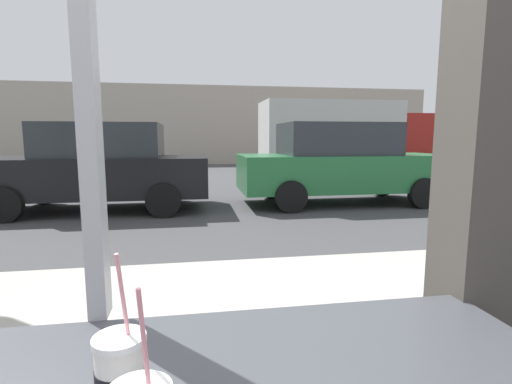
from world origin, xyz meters
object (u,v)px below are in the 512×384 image
(soda_cup_left, at_px, (121,377))
(box_truck, at_px, (348,136))
(parked_car_black, at_px, (99,167))
(parked_car_green, at_px, (341,163))

(soda_cup_left, xyz_separation_m, box_truck, (6.02, 13.32, 0.50))
(parked_car_black, xyz_separation_m, parked_car_green, (5.11, 0.00, 0.01))
(soda_cup_left, distance_m, parked_car_green, 8.17)
(soda_cup_left, xyz_separation_m, parked_car_black, (-1.71, 7.43, -0.16))
(box_truck, bearing_deg, soda_cup_left, -114.32)
(soda_cup_left, relative_size, parked_car_black, 0.07)
(soda_cup_left, height_order, parked_car_black, parked_car_black)
(soda_cup_left, distance_m, parked_car_black, 7.63)
(box_truck, bearing_deg, parked_car_black, -142.68)
(parked_car_green, xyz_separation_m, box_truck, (2.62, 5.89, 0.65))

